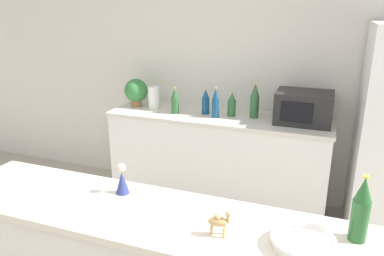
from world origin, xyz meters
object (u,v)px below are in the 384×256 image
Objects in this scene: potted_plant at (136,91)px; back_bottle_4 at (175,101)px; back_bottle_1 at (206,102)px; back_bottle_2 at (255,101)px; back_bottle_0 at (216,103)px; microwave at (304,107)px; wine_bottle at (361,210)px; fruit_bowl at (303,241)px; wise_man_figurine_blue at (122,180)px; back_bottle_3 at (232,105)px; paper_towel_roll at (154,98)px; camel_figurine at (219,221)px.

potted_plant is 1.12× the size of back_bottle_4.
back_bottle_2 is at bearing 4.91° from back_bottle_1.
microwave is at bearing 7.89° from back_bottle_0.
wine_bottle is (1.13, -1.73, 0.08)m from back_bottle_0.
potted_plant is at bearing 132.54° from fruit_bowl.
potted_plant is 1.22m from back_bottle_2.
back_bottle_1 is 0.99× the size of back_bottle_4.
back_bottle_2 is 1.30× the size of back_bottle_4.
wise_man_figurine_blue is (-0.31, -1.83, -0.01)m from back_bottle_2.
microwave is 2.09× the size of back_bottle_3.
fruit_bowl is (1.05, -1.94, -0.01)m from back_bottle_1.
microwave is at bearing 5.30° from back_bottle_4.
wine_bottle reaches higher than back_bottle_3.
paper_towel_roll is at bearing 111.16° from wise_man_figurine_blue.
paper_towel_roll is at bearing -7.23° from potted_plant.
back_bottle_1 is at bearing 124.80° from wine_bottle.
paper_towel_roll is 2.52m from fruit_bowl.
camel_figurine is at bearing -70.10° from back_bottle_1.
back_bottle_4 is 2.09× the size of camel_figurine.
back_bottle_2 is (1.22, 0.01, 0.00)m from potted_plant.
back_bottle_3 is 1.92× the size of camel_figurine.
back_bottle_3 is at bearing 37.42° from back_bottle_0.
wise_man_figurine_blue is (0.43, -1.71, 0.03)m from back_bottle_4.
back_bottle_3 is 2.09m from wine_bottle.
microwave reaches higher than camel_figurine.
wine_bottle is at bearing -0.82° from wise_man_figurine_blue.
back_bottle_4 reaches higher than back_bottle_1.
potted_plant reaches higher than back_bottle_1.
microwave is 1.18m from back_bottle_4.
back_bottle_3 is (0.13, 0.10, -0.02)m from back_bottle_0.
microwave reaches higher than wise_man_figurine_blue.
paper_towel_roll is 2.35m from camel_figurine.
camel_figurine is at bearing -76.90° from back_bottle_3.
back_bottle_3 is 2.05m from camel_figurine.
back_bottle_3 is (0.25, 0.02, -0.01)m from back_bottle_1.
wise_man_figurine_blue is at bearing -99.65° from back_bottle_2.
back_bottle_2 is at bearing 80.35° from wise_man_figurine_blue.
back_bottle_1 is 0.29m from back_bottle_4.
back_bottle_2 is 1.41× the size of back_bottle_3.
wise_man_figurine_blue reaches higher than paper_towel_roll.
back_bottle_3 is at bearing 112.20° from fruit_bowl.
back_bottle_3 is (-0.64, -0.01, -0.03)m from microwave.
back_bottle_3 is at bearing -174.27° from back_bottle_2.
back_bottle_4 is at bearing -17.86° from paper_towel_roll.
paper_towel_roll is at bearing 179.62° from back_bottle_1.
back_bottle_3 is 2.12m from fruit_bowl.
wise_man_figurine_blue reaches higher than fruit_bowl.
back_bottle_4 reaches higher than paper_towel_roll.
back_bottle_3 is (0.80, 0.01, -0.00)m from paper_towel_roll.
camel_figurine reaches higher than fruit_bowl.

